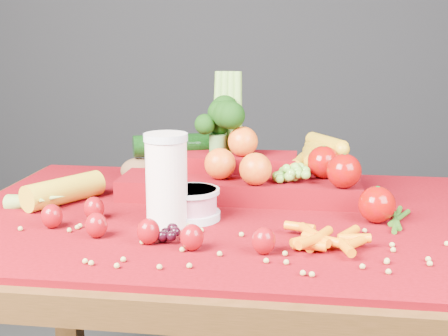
# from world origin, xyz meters

# --- Properties ---
(table) EXTENTS (1.10, 0.80, 0.75)m
(table) POSITION_xyz_m (0.00, 0.00, 0.66)
(table) COLOR #32200B
(table) RESTS_ON ground
(red_cloth) EXTENTS (1.05, 0.75, 0.01)m
(red_cloth) POSITION_xyz_m (0.00, 0.00, 0.76)
(red_cloth) COLOR maroon
(red_cloth) RESTS_ON table
(milk_glass) EXTENTS (0.08, 0.08, 0.18)m
(milk_glass) POSITION_xyz_m (-0.09, -0.09, 0.86)
(milk_glass) COLOR white
(milk_glass) RESTS_ON red_cloth
(yogurt_bowl) EXTENTS (0.11, 0.11, 0.06)m
(yogurt_bowl) POSITION_xyz_m (-0.05, -0.05, 0.79)
(yogurt_bowl) COLOR silver
(yogurt_bowl) RESTS_ON red_cloth
(strawberry_scatter) EXTENTS (0.44, 0.18, 0.05)m
(strawberry_scatter) POSITION_xyz_m (-0.13, -0.17, 0.79)
(strawberry_scatter) COLOR #8F0504
(strawberry_scatter) RESTS_ON red_cloth
(dark_grape_cluster) EXTENTS (0.06, 0.05, 0.03)m
(dark_grape_cluster) POSITION_xyz_m (-0.08, -0.18, 0.78)
(dark_grape_cluster) COLOR black
(dark_grape_cluster) RESTS_ON red_cloth
(soybean_scatter) EXTENTS (0.84, 0.24, 0.01)m
(soybean_scatter) POSITION_xyz_m (0.00, -0.20, 0.77)
(soybean_scatter) COLOR tan
(soybean_scatter) RESTS_ON red_cloth
(corn_ear) EXTENTS (0.25, 0.27, 0.06)m
(corn_ear) POSITION_xyz_m (-0.37, -0.01, 0.78)
(corn_ear) COLOR gold
(corn_ear) RESTS_ON red_cloth
(potato) EXTENTS (0.09, 0.07, 0.06)m
(potato) POSITION_xyz_m (-0.23, 0.21, 0.79)
(potato) COLOR brown
(potato) RESTS_ON red_cloth
(baby_carrot_pile) EXTENTS (0.17, 0.17, 0.03)m
(baby_carrot_pile) POSITION_xyz_m (0.20, -0.17, 0.78)
(baby_carrot_pile) COLOR orange
(baby_carrot_pile) RESTS_ON red_cloth
(green_bean_pile) EXTENTS (0.14, 0.12, 0.01)m
(green_bean_pile) POSITION_xyz_m (0.34, -0.01, 0.77)
(green_bean_pile) COLOR #285914
(green_bean_pile) RESTS_ON red_cloth
(produce_mound) EXTENTS (0.59, 0.36, 0.27)m
(produce_mound) POSITION_xyz_m (0.04, 0.16, 0.82)
(produce_mound) COLOR maroon
(produce_mound) RESTS_ON red_cloth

